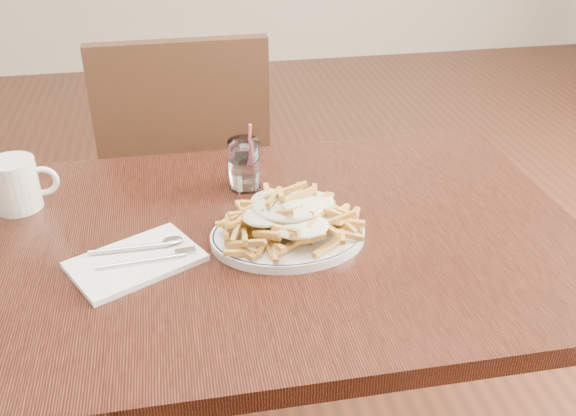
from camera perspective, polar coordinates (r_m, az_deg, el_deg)
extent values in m
cube|color=black|center=(1.25, -1.20, -3.00)|extent=(1.20, 0.80, 0.04)
cylinder|color=black|center=(1.78, -21.01, -8.69)|extent=(0.05, 0.05, 0.71)
cylinder|color=black|center=(1.88, 13.87, -5.10)|extent=(0.05, 0.05, 0.71)
cube|color=black|center=(2.03, -8.94, 1.81)|extent=(0.46, 0.46, 0.04)
cube|color=black|center=(1.73, -9.20, 6.54)|extent=(0.45, 0.05, 0.50)
cylinder|color=black|center=(2.33, -4.04, -0.78)|extent=(0.04, 0.04, 0.44)
cylinder|color=black|center=(2.32, -13.56, -1.74)|extent=(0.04, 0.04, 0.44)
cylinder|color=black|center=(2.01, -2.48, -6.34)|extent=(0.04, 0.04, 0.44)
cylinder|color=black|center=(2.00, -13.62, -7.49)|extent=(0.04, 0.04, 0.44)
torus|color=black|center=(1.21, 0.00, -2.27)|extent=(0.33, 0.33, 0.01)
ellipsoid|color=white|center=(1.18, 0.00, 0.30)|extent=(0.23, 0.21, 0.03)
cube|color=white|center=(1.18, -13.39, -4.64)|extent=(0.26, 0.23, 0.01)
cylinder|color=white|center=(1.38, -3.90, 3.89)|extent=(0.07, 0.07, 0.11)
cylinder|color=white|center=(1.39, -3.87, 3.10)|extent=(0.06, 0.06, 0.06)
cylinder|color=#D3506B|center=(1.38, -3.52, 4.88)|extent=(0.01, 0.04, 0.15)
cylinder|color=white|center=(1.41, -23.13, 1.94)|extent=(0.10, 0.10, 0.11)
torus|color=white|center=(1.40, -20.98, 2.24)|extent=(0.07, 0.02, 0.07)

